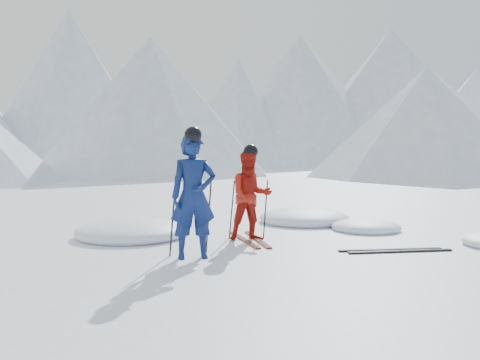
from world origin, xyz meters
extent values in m
plane|color=white|center=(0.00, 0.00, 0.00)|extent=(160.00, 160.00, 0.00)
cone|color=#B2BCD1|center=(-11.51, 40.48, 7.17)|extent=(23.96, 23.96, 14.35)
cone|color=#B2BCD1|center=(-5.08, 51.27, 5.96)|extent=(17.69, 17.69, 11.93)
cone|color=#B2BCD1|center=(4.51, 43.52, 5.42)|extent=(19.63, 19.63, 10.85)
cone|color=#B2BCD1|center=(11.74, 46.25, 7.07)|extent=(23.31, 23.31, 14.15)
cone|color=#B2BCD1|center=(21.49, 44.84, 7.44)|extent=(28.94, 28.94, 14.88)
cone|color=silver|center=(31.93, 45.34, 5.38)|extent=(24.45, 24.45, 10.76)
cone|color=#B2BCD1|center=(12.00, 20.00, 3.25)|extent=(14.00, 14.00, 6.50)
cone|color=#B2BCD1|center=(-4.00, 26.00, 4.50)|extent=(16.00, 16.00, 9.00)
imported|color=#0D1E53|center=(-2.90, -0.44, 0.92)|extent=(0.71, 0.50, 1.84)
imported|color=#A9180D|center=(-1.81, 0.88, 0.80)|extent=(0.83, 0.67, 1.60)
cylinder|color=black|center=(-3.20, -0.29, 0.61)|extent=(0.12, 0.09, 1.22)
cylinder|color=black|center=(-2.65, -0.19, 0.61)|extent=(0.12, 0.07, 1.22)
cylinder|color=black|center=(-2.11, 1.13, 0.53)|extent=(0.11, 0.09, 1.06)
cylinder|color=black|center=(-1.51, 1.03, 0.53)|extent=(0.11, 0.08, 1.06)
cube|color=black|center=(-1.93, 0.88, 0.01)|extent=(0.30, 1.70, 0.03)
cube|color=black|center=(-1.69, 0.88, 0.01)|extent=(0.18, 1.70, 0.03)
cube|color=black|center=(0.23, -0.37, 0.01)|extent=(1.70, 0.16, 0.03)
cube|color=black|center=(0.33, -0.52, 0.01)|extent=(1.70, 0.10, 0.03)
ellipsoid|color=white|center=(-3.92, 1.57, 0.00)|extent=(2.05, 2.05, 0.45)
ellipsoid|color=white|center=(0.68, 1.67, 0.00)|extent=(1.37, 1.37, 0.30)
ellipsoid|color=white|center=(-0.25, 2.93, 0.00)|extent=(2.00, 2.00, 0.44)
camera|label=1|loc=(-3.36, -7.91, 1.60)|focal=38.00mm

